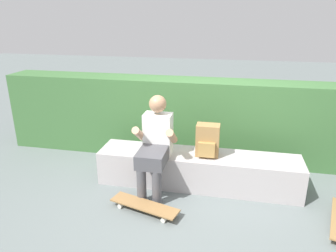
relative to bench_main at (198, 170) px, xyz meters
The scene contains 6 objects.
ground_plane 0.34m from the bench_main, 90.00° to the right, with size 24.00×24.00×0.00m, color slate.
bench_main is the anchor object (origin of this frame).
person_skater 0.68m from the bench_main, 156.14° to the right, with size 0.49×0.62×1.18m.
skateboard_near_person 0.88m from the bench_main, 125.71° to the right, with size 0.82×0.41×0.09m.
backpack_on_bench 0.42m from the bench_main, ahead, with size 0.28×0.23×0.40m.
hedge_row 0.98m from the bench_main, 84.28° to the left, with size 6.35×0.51×1.18m.
Camera 1 is at (0.36, -3.33, 2.10)m, focal length 33.81 mm.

